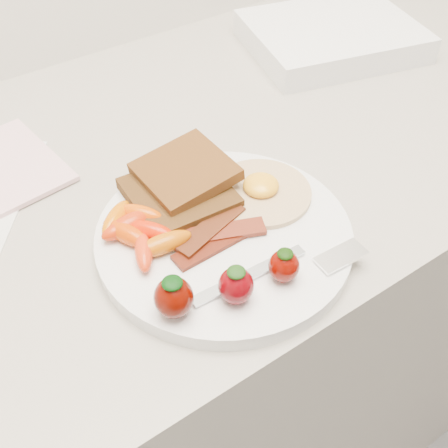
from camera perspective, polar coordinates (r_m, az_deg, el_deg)
counter at (r=1.05m, az=-3.86°, el=-13.05°), size 2.00×0.60×0.90m
plate at (r=0.59m, az=0.00°, el=-1.30°), size 0.27×0.27×0.02m
toast_lower at (r=0.62m, az=-4.60°, el=3.07°), size 0.11×0.11×0.01m
toast_upper at (r=0.63m, az=-3.97°, el=5.36°), size 0.10×0.10×0.02m
fried_egg at (r=0.63m, az=3.77°, el=3.43°), size 0.14×0.14×0.02m
bacon_strips at (r=0.58m, az=-0.89°, el=-1.09°), size 0.11×0.06×0.01m
baby_carrots at (r=0.58m, az=-8.73°, el=-0.67°), size 0.08×0.11×0.02m
strawberries at (r=0.51m, az=-0.20°, el=-6.22°), size 0.14×0.06×0.04m
fork at (r=0.55m, az=6.89°, el=-4.27°), size 0.18×0.05×0.00m
notepad at (r=0.74m, az=-21.15°, el=5.59°), size 0.13×0.17×0.01m
appliance at (r=0.95m, az=10.89°, el=18.23°), size 0.30×0.26×0.04m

